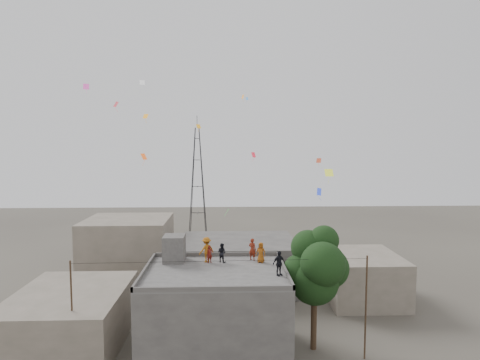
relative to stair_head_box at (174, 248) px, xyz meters
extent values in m
plane|color=#443E37|center=(3.20, -2.60, -7.10)|extent=(140.00, 140.00, 0.00)
cube|color=#454341|center=(3.20, -2.60, -4.10)|extent=(10.00, 8.00, 6.00)
cube|color=#4D4B48|center=(3.20, -2.60, -1.05)|extent=(10.00, 8.00, 0.10)
cube|color=#454341|center=(3.20, 1.32, -0.85)|extent=(10.00, 0.15, 0.30)
cube|color=#454341|center=(3.20, -6.53, -0.85)|extent=(10.00, 0.15, 0.30)
cube|color=#454341|center=(8.12, -2.60, -0.85)|extent=(0.15, 8.00, 0.30)
cube|color=#454341|center=(-1.72, -2.60, -0.85)|extent=(0.15, 8.00, 0.30)
cube|color=#454341|center=(0.00, 0.00, 0.00)|extent=(1.60, 1.80, 2.00)
cube|color=#6A6254|center=(-7.80, -0.60, -5.10)|extent=(8.00, 10.00, 4.00)
cube|color=#454341|center=(5.20, 11.40, -4.60)|extent=(12.00, 9.00, 5.00)
cube|color=#6A6254|center=(-6.80, 13.40, -3.60)|extent=(9.00, 8.00, 7.00)
cube|color=#6A6254|center=(17.20, 7.40, -4.90)|extent=(7.00, 8.00, 4.40)
cylinder|color=black|center=(10.40, -2.10, -5.10)|extent=(0.44, 0.44, 4.00)
cylinder|color=black|center=(10.55, -2.00, -3.50)|extent=(0.64, 0.91, 2.14)
sphere|color=black|center=(10.40, -2.10, -1.90)|extent=(3.60, 3.60, 3.60)
sphere|color=black|center=(11.50, -1.80, -1.10)|extent=(3.00, 3.00, 3.00)
sphere|color=black|center=(9.50, -1.60, -1.50)|extent=(2.80, 2.80, 2.80)
sphere|color=black|center=(10.80, -2.90, -0.50)|extent=(3.20, 3.20, 3.20)
sphere|color=black|center=(10.10, -1.20, 0.30)|extent=(2.60, 2.60, 2.60)
sphere|color=black|center=(11.20, -1.50, 0.90)|extent=(2.20, 2.20, 2.20)
cylinder|color=black|center=(-6.30, -4.10, -3.40)|extent=(0.12, 0.12, 7.40)
cylinder|color=black|center=(13.70, -3.60, -3.40)|extent=(0.12, 0.12, 7.40)
cylinder|color=black|center=(3.70, -3.85, 0.10)|extent=(20.00, 0.52, 0.02)
cylinder|color=black|center=(-1.65, 36.55, 1.90)|extent=(1.27, 1.27, 18.01)
cylinder|color=black|center=(0.05, 36.55, 1.90)|extent=(1.27, 1.27, 18.01)
cylinder|color=black|center=(0.05, 38.25, 1.90)|extent=(1.27, 1.27, 18.01)
cylinder|color=black|center=(-1.65, 38.25, 1.90)|extent=(1.27, 1.27, 18.01)
cube|color=black|center=(-0.80, 37.40, -3.50)|extent=(2.36, 0.08, 0.08)
cube|color=black|center=(-0.80, 37.40, -3.50)|extent=(0.08, 2.36, 0.08)
cube|color=black|center=(-0.80, 37.40, 1.00)|extent=(1.81, 0.08, 0.08)
cube|color=black|center=(-0.80, 37.40, 1.00)|extent=(0.08, 1.81, 0.08)
cube|color=black|center=(-0.80, 37.40, 5.50)|extent=(1.26, 0.08, 0.08)
cube|color=black|center=(-0.80, 37.40, 5.50)|extent=(0.08, 1.26, 0.08)
cube|color=black|center=(-0.80, 37.40, 9.10)|extent=(0.82, 0.08, 0.08)
cube|color=black|center=(-0.80, 37.40, 9.10)|extent=(0.08, 0.82, 0.08)
cylinder|color=black|center=(-0.80, 37.40, 11.90)|extent=(0.08, 0.08, 2.00)
imported|color=maroon|center=(6.01, 0.07, -0.14)|extent=(0.75, 0.69, 1.71)
imported|color=#994C11|center=(6.61, -0.56, -0.23)|extent=(0.88, 0.74, 1.54)
imported|color=black|center=(3.65, -0.35, -0.27)|extent=(0.89, 0.85, 1.45)
imported|color=black|center=(7.58, -3.69, -0.15)|extent=(1.07, 0.85, 1.69)
imported|color=#A15712|center=(2.49, -0.30, -0.04)|extent=(1.43, 1.26, 1.92)
imported|color=maroon|center=(2.73, -0.47, -0.35)|extent=(0.57, 0.52, 1.31)
plane|color=#FC5D1A|center=(-2.55, 1.86, 6.99)|extent=(0.47, 0.61, 0.48)
plane|color=red|center=(6.28, 2.88, 7.10)|extent=(0.38, 0.47, 0.43)
plane|color=#FFAE27|center=(1.35, 8.87, 9.73)|extent=(0.52, 0.47, 0.38)
plane|color=blue|center=(11.95, 3.46, 3.93)|extent=(0.25, 0.60, 0.63)
plane|color=white|center=(-3.33, 5.68, 13.39)|extent=(0.45, 0.24, 0.41)
plane|color=orange|center=(5.80, 12.51, 13.03)|extent=(0.24, 0.44, 0.42)
plane|color=green|center=(4.02, -1.21, 3.40)|extent=(0.29, 0.55, 0.47)
plane|color=#CC4D30|center=(12.99, 8.22, 6.43)|extent=(0.50, 0.23, 0.45)
plane|color=#FE9E1A|center=(-2.20, 1.11, 10.12)|extent=(0.45, 0.35, 0.34)
plane|color=#519FF3|center=(6.42, 15.98, 13.23)|extent=(0.29, 0.22, 0.31)
plane|color=#FF5060|center=(-4.43, 1.10, 11.02)|extent=(0.32, 0.49, 0.38)
plane|color=yellow|center=(11.64, -0.90, 5.85)|extent=(0.65, 0.38, 0.53)
plane|color=#FF50C4|center=(-6.97, 2.03, 12.48)|extent=(0.45, 0.34, 0.42)
camera|label=1|loc=(3.97, -30.30, 7.82)|focal=30.00mm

